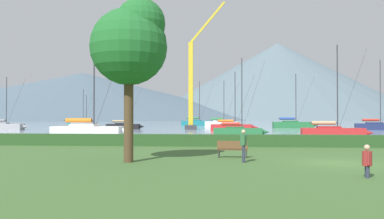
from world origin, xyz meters
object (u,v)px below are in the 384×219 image
(sailboat_slip_3, at_px, (293,124))
(sailboat_slip_6, at_px, (124,126))
(park_bench_near_path, at_px, (232,148))
(person_seated_viewer, at_px, (367,159))
(person_standing_walker, at_px, (244,143))
(sailboat_slip_0, at_px, (82,123))
(sailboat_slip_1, at_px, (3,126))
(dock_crane, at_px, (192,88))
(sailboat_slip_2, at_px, (222,123))
(sailboat_slip_12, at_px, (333,132))
(sailboat_slip_8, at_px, (197,123))
(sailboat_slip_5, at_px, (378,126))
(sailboat_slip_9, at_px, (85,124))
(sailboat_slip_11, at_px, (239,131))
(sailboat_slip_4, at_px, (232,127))
(sailboat_slip_10, at_px, (89,131))
(park_tree, at_px, (131,43))

(sailboat_slip_3, xyz_separation_m, sailboat_slip_6, (-32.61, -10.06, -0.18))
(park_bench_near_path, distance_m, person_seated_viewer, 8.63)
(person_seated_viewer, bearing_deg, person_standing_walker, 139.56)
(sailboat_slip_0, bearing_deg, person_seated_viewer, -60.27)
(sailboat_slip_6, bearing_deg, sailboat_slip_1, -165.28)
(sailboat_slip_3, bearing_deg, sailboat_slip_1, -163.14)
(dock_crane, bearing_deg, sailboat_slip_2, 78.28)
(sailboat_slip_1, relative_size, sailboat_slip_12, 0.91)
(sailboat_slip_8, distance_m, dock_crane, 33.95)
(sailboat_slip_2, distance_m, sailboat_slip_12, 51.75)
(sailboat_slip_0, bearing_deg, sailboat_slip_5, -25.31)
(sailboat_slip_0, height_order, sailboat_slip_9, sailboat_slip_0)
(sailboat_slip_2, bearing_deg, person_seated_viewer, -83.61)
(sailboat_slip_2, relative_size, dock_crane, 0.47)
(person_seated_viewer, distance_m, person_standing_walker, 6.50)
(sailboat_slip_3, distance_m, sailboat_slip_6, 34.13)
(sailboat_slip_11, bearing_deg, sailboat_slip_9, 130.90)
(sailboat_slip_3, bearing_deg, sailboat_slip_4, -125.75)
(sailboat_slip_0, relative_size, dock_crane, 0.44)
(person_seated_viewer, xyz_separation_m, person_standing_walker, (-4.45, 4.73, 0.29))
(sailboat_slip_12, bearing_deg, person_standing_walker, -109.16)
(sailboat_slip_0, distance_m, sailboat_slip_8, 33.30)
(dock_crane, bearing_deg, sailboat_slip_1, -171.50)
(sailboat_slip_9, bearing_deg, sailboat_slip_2, 10.90)
(sailboat_slip_6, relative_size, dock_crane, 0.35)
(sailboat_slip_5, xyz_separation_m, sailboat_slip_10, (-41.41, -29.39, 0.05))
(sailboat_slip_1, relative_size, person_seated_viewer, 7.45)
(sailboat_slip_0, xyz_separation_m, sailboat_slip_3, (54.30, -26.33, 0.09))
(sailboat_slip_2, relative_size, sailboat_slip_8, 0.93)
(sailboat_slip_1, height_order, sailboat_slip_10, sailboat_slip_10)
(person_standing_walker, bearing_deg, sailboat_slip_1, 127.23)
(dock_crane, bearing_deg, sailboat_slip_8, 92.90)
(sailboat_slip_4, relative_size, sailboat_slip_9, 1.31)
(person_seated_viewer, bearing_deg, sailboat_slip_1, 136.91)
(dock_crane, bearing_deg, park_tree, -88.18)
(sailboat_slip_8, bearing_deg, sailboat_slip_3, -42.46)
(sailboat_slip_0, relative_size, park_tree, 1.21)
(sailboat_slip_12, relative_size, dock_crane, 0.45)
(sailboat_slip_2, height_order, person_standing_walker, sailboat_slip_2)
(sailboat_slip_3, bearing_deg, dock_crane, -150.12)
(sailboat_slip_9, xyz_separation_m, park_tree, (28.48, -71.40, 5.50))
(sailboat_slip_9, xyz_separation_m, sailboat_slip_12, (44.89, -45.36, 0.09))
(sailboat_slip_2, bearing_deg, park_bench_near_path, -87.02)
(sailboat_slip_4, relative_size, park_bench_near_path, 5.62)
(sailboat_slip_3, distance_m, sailboat_slip_9, 46.99)
(sailboat_slip_2, bearing_deg, sailboat_slip_3, -37.38)
(sailboat_slip_0, bearing_deg, sailboat_slip_12, -47.08)
(person_standing_walker, bearing_deg, sailboat_slip_3, 76.00)
(sailboat_slip_4, bearing_deg, sailboat_slip_5, 17.94)
(sailboat_slip_1, distance_m, person_seated_viewer, 68.55)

